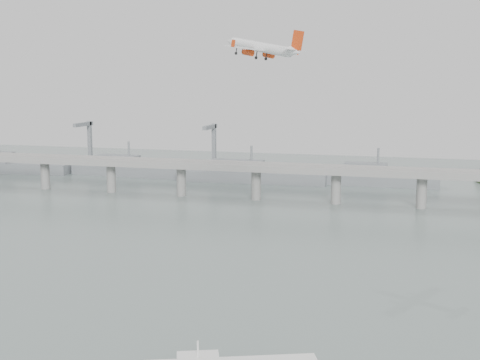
% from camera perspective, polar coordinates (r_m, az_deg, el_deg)
% --- Properties ---
extents(ground, '(900.00, 900.00, 0.00)m').
position_cam_1_polar(ground, '(210.23, -4.13, -12.04)').
color(ground, slate).
rests_on(ground, ground).
extents(bridge, '(800.00, 22.00, 23.90)m').
position_cam_1_polar(bridge, '(394.68, 5.51, 0.56)').
color(bridge, gray).
rests_on(bridge, ground).
extents(distant_fleet, '(453.00, 60.90, 40.00)m').
position_cam_1_polar(distant_fleet, '(506.23, -10.60, 1.01)').
color(distant_fleet, slate).
rests_on(distant_fleet, ground).
extents(airliner, '(38.46, 36.24, 11.27)m').
position_cam_1_polar(airliner, '(262.82, 2.02, 11.66)').
color(airliner, white).
rests_on(airliner, ground).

